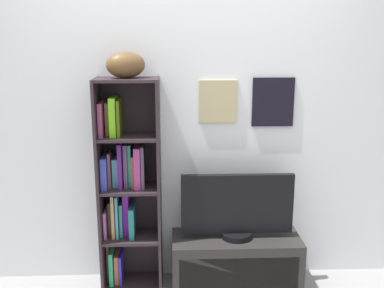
# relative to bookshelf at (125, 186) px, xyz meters

# --- Properties ---
(back_wall) EXTENTS (4.80, 0.08, 2.49)m
(back_wall) POSITION_rel_bookshelf_xyz_m (0.44, 0.14, 0.48)
(back_wall) COLOR silver
(back_wall) RESTS_ON ground
(bookshelf) EXTENTS (0.43, 0.28, 1.53)m
(bookshelf) POSITION_rel_bookshelf_xyz_m (0.00, 0.00, 0.00)
(bookshelf) COLOR #2B2026
(bookshelf) RESTS_ON ground
(football) EXTENTS (0.31, 0.26, 0.17)m
(football) POSITION_rel_bookshelf_xyz_m (0.04, -0.03, 0.85)
(football) COLOR brown
(football) RESTS_ON bookshelf
(tv_stand) EXTENTS (0.93, 0.37, 0.38)m
(tv_stand) POSITION_rel_bookshelf_xyz_m (0.79, -0.08, -0.57)
(tv_stand) COLOR #282524
(tv_stand) RESTS_ON ground
(television) EXTENTS (0.80, 0.22, 0.48)m
(television) POSITION_rel_bookshelf_xyz_m (0.79, -0.08, -0.14)
(television) COLOR black
(television) RESTS_ON tv_stand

